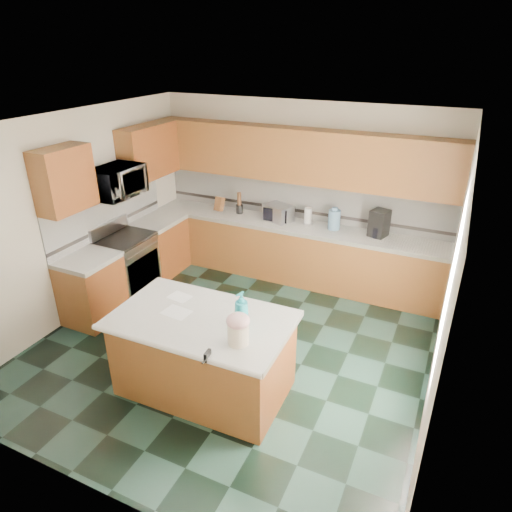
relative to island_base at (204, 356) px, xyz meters
The scene contains 52 objects.
floor 0.93m from the island_base, 95.77° to the left, with size 4.60×4.60×0.00m, color black.
ceiling 2.41m from the island_base, 95.77° to the left, with size 4.60×4.60×0.00m, color white.
wall_back 3.27m from the island_base, 91.51° to the left, with size 4.60×0.04×2.70m, color silver.
wall_front 1.77m from the island_base, 93.13° to the right, with size 4.60×0.04×2.70m, color silver.
wall_left 2.70m from the island_base, 161.26° to the left, with size 0.04×4.60×2.70m, color silver.
wall_right 2.55m from the island_base, 20.01° to the left, with size 0.04×4.60×2.70m, color silver.
back_base_cab 2.82m from the island_base, 91.68° to the left, with size 4.60×0.60×0.86m, color #4E210C.
back_countertop 2.85m from the island_base, 91.68° to the left, with size 4.60×0.64×0.06m, color white.
back_upper_cab 3.31m from the island_base, 91.60° to the left, with size 4.60×0.33×0.78m, color #4E210C.
back_backsplash 3.21m from the island_base, 91.52° to the left, with size 4.60×0.02×0.63m, color silver.
back_accent_band 3.16m from the island_base, 91.52° to the left, with size 4.60×0.01×0.05m, color black.
left_base_cab_rear 2.96m from the island_base, 134.69° to the left, with size 0.60×0.82×0.86m, color #4E210C.
left_counter_rear 3.00m from the island_base, 134.69° to the left, with size 0.64×0.82×0.06m, color white.
left_base_cab_front 2.16m from the island_base, 164.57° to the left, with size 0.60×0.72×0.86m, color #4E210C.
left_counter_front 2.21m from the island_base, 164.57° to the left, with size 0.64×0.72×0.06m, color white.
left_backsplash 2.85m from the island_base, 150.07° to the left, with size 0.02×2.30×0.63m, color silver.
left_accent_band 2.80m from the island_base, 150.00° to the left, with size 0.01×2.30×0.05m, color black.
left_upper_cab_rear 3.49m from the island_base, 134.71° to the left, with size 0.33×1.09×0.78m, color #4E210C.
left_upper_cab_front 2.74m from the island_base, 165.47° to the left, with size 0.33×0.72×0.78m, color #4E210C.
range_body 2.46m from the island_base, 147.73° to the left, with size 0.60×0.76×0.88m, color #B7B7BC.
range_oven_door 2.22m from the island_base, 143.74° to the left, with size 0.02×0.68×0.55m, color black.
range_cooktop 2.51m from the island_base, 147.73° to the left, with size 0.62×0.78×0.04m, color black.
range_handle 2.23m from the island_base, 143.27° to the left, with size 0.02×0.02×0.66m, color #B7B7BC.
range_backguard 2.75m from the island_base, 150.69° to the left, with size 0.06×0.76×0.18m, color #B7B7BC.
microwave 2.79m from the island_base, 147.73° to the left, with size 0.73×0.50×0.41m, color #B7B7BC.
island_base is the anchor object (origin of this frame).
island_top 0.46m from the island_base, ahead, with size 1.82×1.08×0.06m, color white.
island_bullnose 0.71m from the island_base, 90.00° to the right, with size 0.06×0.06×1.82m, color white.
treat_jar 0.83m from the island_base, 22.81° to the right, with size 0.20×0.20×0.21m, color #F4E4C9.
treat_jar_lid 0.93m from the island_base, 22.81° to the right, with size 0.22×0.22×0.14m, color beige.
treat_jar_knob 0.97m from the island_base, 22.81° to the right, with size 0.02×0.02×0.07m, color tan.
treat_jar_knob_end_l 0.95m from the island_base, 24.29° to the right, with size 0.04×0.04×0.04m, color tan.
treat_jar_knob_end_r 0.99m from the island_base, 21.49° to the right, with size 0.04×0.04×0.04m, color tan.
soap_bottle_island 0.81m from the island_base, ahead, with size 0.15×0.15×0.38m, color teal.
paper_sheet_a 0.57m from the island_base, behind, with size 0.28×0.21×0.00m, color white.
paper_sheet_b 0.70m from the island_base, 150.13° to the left, with size 0.24×0.18×0.00m, color white.
clamp_body 0.81m from the island_base, 54.29° to the right, with size 0.03×0.10×0.09m, color black.
clamp_handle 0.84m from the island_base, 57.14° to the right, with size 0.02×0.02×0.07m, color black.
knife_block 3.24m from the island_base, 115.79° to the left, with size 0.12×0.10×0.23m, color #472814.
utensil_crock 3.12m from the island_base, 109.64° to the left, with size 0.11×0.11×0.14m, color black.
utensil_bundle 3.16m from the island_base, 109.64° to the left, with size 0.07×0.07×0.21m, color #472814.
toaster_oven 2.95m from the island_base, 96.83° to the left, with size 0.43×0.29×0.25m, color #B7B7BC.
toaster_oven_door 2.82m from the island_base, 97.17° to the left, with size 0.39×0.01×0.21m, color black.
paper_towel 2.98m from the island_base, 87.53° to the left, with size 0.11×0.11×0.25m, color white.
paper_towel_base 2.96m from the island_base, 87.53° to the left, with size 0.17×0.17×0.01m, color #B7B7BC.
water_jug 2.99m from the island_base, 79.29° to the left, with size 0.18×0.18×0.29m, color #628FB5.
water_jug_neck 3.03m from the island_base, 79.29° to the left, with size 0.08×0.08×0.04m, color #628FB5.
coffee_maker 3.20m from the island_base, 67.61° to the left, with size 0.23×0.25×0.39m, color black.
coffee_carafe 3.13m from the island_base, 67.21° to the left, with size 0.16×0.16×0.16m, color black.
soap_bottle_back 3.17m from the island_base, 67.02° to the left, with size 0.09×0.09×0.20m, color white.
soap_back_cap 3.19m from the island_base, 67.02° to the left, with size 0.02×0.02×0.03m, color red.
window_light_proxy 2.53m from the island_base, 15.56° to the left, with size 0.02×1.40×1.10m, color white.
Camera 1 is at (2.23, -4.13, 3.48)m, focal length 32.00 mm.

